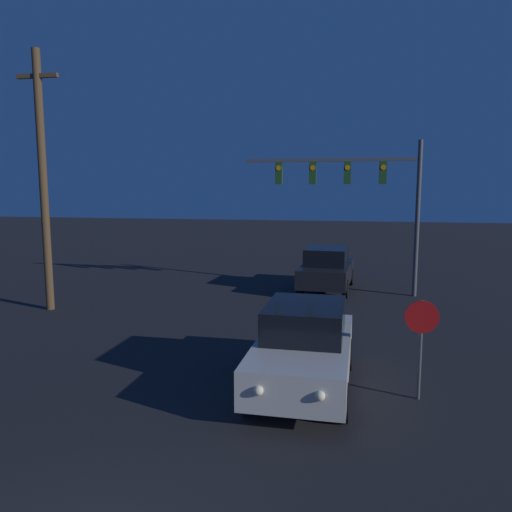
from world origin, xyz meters
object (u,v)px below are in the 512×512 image
car_far (327,269)px  traffic_signal_mast (359,186)px  car_near (304,347)px  utility_pole (43,179)px  stop_sign (421,331)px

car_far → traffic_signal_mast: size_ratio=0.66×
car_near → utility_pole: 11.57m
car_near → traffic_signal_mast: 10.71m
car_far → utility_pole: (-9.54, -5.21, 3.69)m
car_near → utility_pole: (-9.60, 5.30, 3.69)m
car_near → car_far: size_ratio=0.98×
car_far → traffic_signal_mast: (1.25, -0.44, 3.44)m
car_near → stop_sign: stop_sign is taller
car_far → stop_sign: (2.45, -10.66, 0.53)m
traffic_signal_mast → stop_sign: (1.20, -10.22, -2.92)m
car_near → car_far: same height
utility_pole → car_far: bearing=28.6°
traffic_signal_mast → car_near: bearing=-96.7°
car_near → stop_sign: (2.39, -0.14, 0.53)m
car_far → traffic_signal_mast: traffic_signal_mast is taller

